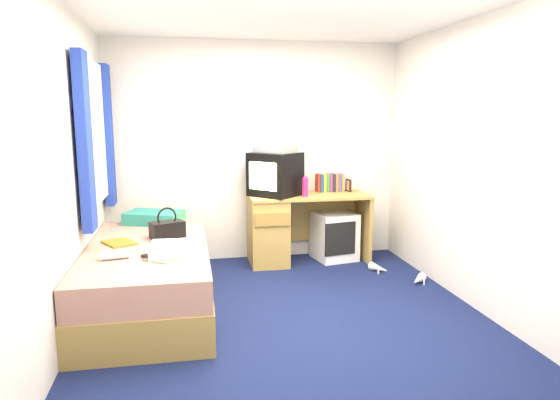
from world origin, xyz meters
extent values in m
plane|color=#0C1438|center=(0.00, 0.00, 0.00)|extent=(3.40, 3.40, 0.00)
plane|color=white|center=(0.00, 0.00, 2.40)|extent=(3.40, 3.40, 0.00)
plane|color=silver|center=(0.00, 1.70, 1.20)|extent=(3.20, 0.00, 3.20)
plane|color=silver|center=(0.00, -1.70, 1.20)|extent=(3.20, 0.00, 3.20)
plane|color=silver|center=(-1.60, 0.00, 1.20)|extent=(0.00, 3.40, 3.40)
plane|color=silver|center=(1.60, 0.00, 1.20)|extent=(0.00, 3.40, 3.40)
cube|color=#AB8D47|center=(-1.10, 0.35, 0.15)|extent=(1.00, 2.00, 0.30)
cube|color=olive|center=(-0.60, -0.05, 0.16)|extent=(0.02, 0.70, 0.18)
cube|color=silver|center=(-1.10, 0.35, 0.42)|extent=(0.98, 1.98, 0.24)
cube|color=#165A94|center=(-1.09, 1.23, 0.60)|extent=(0.62, 0.50, 0.12)
cube|color=#AB8D47|center=(0.54, 1.42, 0.73)|extent=(1.30, 0.55, 0.03)
cube|color=#AB8D47|center=(0.09, 1.42, 0.36)|extent=(0.40, 0.52, 0.72)
cube|color=#AB8D47|center=(1.17, 1.42, 0.36)|extent=(0.04, 0.52, 0.72)
cube|color=#AB8D47|center=(0.79, 1.67, 0.45)|extent=(0.78, 0.03, 0.55)
cube|color=white|center=(0.85, 1.45, 0.26)|extent=(0.50, 0.50, 0.53)
cube|color=black|center=(0.17, 1.44, 0.98)|extent=(0.63, 0.63, 0.46)
cube|color=#FFF4A1|center=(0.02, 1.29, 0.98)|extent=(0.25, 0.27, 0.29)
cube|color=silver|center=(0.17, 1.44, 1.25)|extent=(0.48, 0.48, 0.08)
cube|color=maroon|center=(0.69, 1.60, 0.85)|extent=(0.03, 0.13, 0.20)
cube|color=navy|center=(0.72, 1.60, 0.85)|extent=(0.03, 0.13, 0.20)
cube|color=gold|center=(0.76, 1.60, 0.85)|extent=(0.03, 0.13, 0.20)
cube|color=#337F33|center=(0.79, 1.60, 0.85)|extent=(0.03, 0.13, 0.20)
cube|color=#7F337F|center=(0.83, 1.60, 0.85)|extent=(0.03, 0.13, 0.20)
cube|color=#262626|center=(0.86, 1.60, 0.85)|extent=(0.03, 0.13, 0.20)
cube|color=#B26633|center=(0.90, 1.60, 0.85)|extent=(0.03, 0.13, 0.20)
cube|color=#4C4C99|center=(0.93, 1.60, 0.85)|extent=(0.03, 0.13, 0.20)
cube|color=olive|center=(0.97, 1.60, 0.85)|extent=(0.03, 0.13, 0.20)
cube|color=black|center=(1.04, 1.56, 0.82)|extent=(0.03, 0.12, 0.14)
cylinder|color=#E2206B|center=(0.47, 1.30, 0.85)|extent=(0.07, 0.07, 0.19)
cylinder|color=white|center=(0.42, 1.49, 0.83)|extent=(0.05, 0.05, 0.17)
cube|color=black|center=(-0.94, 0.61, 0.61)|extent=(0.33, 0.26, 0.14)
torus|color=black|center=(-0.94, 0.61, 0.72)|extent=(0.17, 0.08, 0.18)
cube|color=silver|center=(-0.88, -0.01, 0.59)|extent=(0.35, 0.30, 0.11)
cube|color=yellow|center=(-1.34, 0.47, 0.55)|extent=(0.32, 0.35, 0.01)
cylinder|color=silver|center=(-1.31, 0.00, 0.58)|extent=(0.21, 0.10, 0.07)
cube|color=orange|center=(-1.00, -0.12, 0.55)|extent=(0.21, 0.18, 0.01)
cube|color=black|center=(-1.06, -0.03, 0.55)|extent=(0.13, 0.16, 0.02)
cube|color=silver|center=(-1.58, 0.90, 1.45)|extent=(0.02, 0.90, 1.10)
cube|color=white|center=(-1.57, 0.90, 2.04)|extent=(0.06, 1.06, 0.08)
cube|color=white|center=(-1.57, 0.90, 0.86)|extent=(0.06, 1.06, 0.08)
cube|color=navy|center=(-1.53, 0.31, 1.40)|extent=(0.08, 0.24, 1.40)
cube|color=navy|center=(-1.53, 1.49, 1.40)|extent=(0.08, 0.24, 1.40)
cone|color=white|center=(1.17, 0.90, 0.04)|extent=(0.18, 0.24, 0.09)
cone|color=white|center=(1.40, 0.49, 0.04)|extent=(0.22, 0.22, 0.09)
camera|label=1|loc=(-0.75, -3.79, 1.63)|focal=32.00mm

